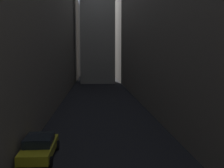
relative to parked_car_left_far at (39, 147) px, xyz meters
name	(u,v)px	position (x,y,z in m)	size (l,w,h in m)	color
ground_plane	(100,100)	(4.40, 21.79, -0.75)	(264.00, 264.00, 0.00)	black
building_block_left	(9,21)	(-8.90, 23.79, 10.84)	(15.59, 108.00, 23.18)	#60594F
building_block_right	(185,21)	(17.44, 23.79, 11.08)	(15.09, 108.00, 23.66)	#60594F
parked_car_left_far	(39,147)	(0.00, 0.00, 0.00)	(2.05, 4.33, 1.45)	#A59919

